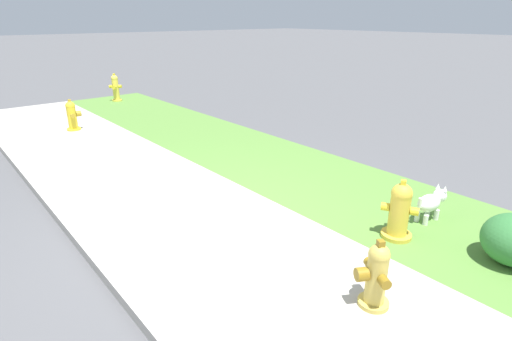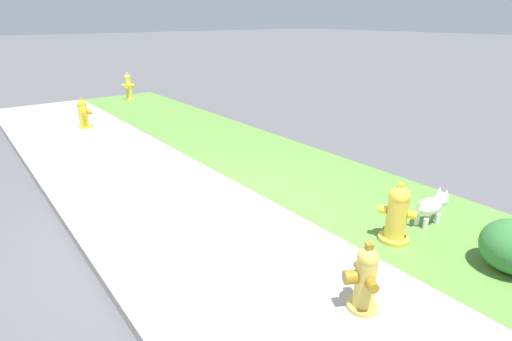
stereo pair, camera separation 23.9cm
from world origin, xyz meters
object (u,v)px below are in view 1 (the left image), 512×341
fire_hydrant_far_end (72,116)px  fire_hydrant_mid_block (399,211)px  fire_hydrant_by_grass_verge (116,88)px  fire_hydrant_near_corner (376,276)px  small_white_dog (431,202)px

fire_hydrant_far_end → fire_hydrant_mid_block: size_ratio=0.98×
fire_hydrant_by_grass_verge → fire_hydrant_near_corner: (10.20, -1.88, -0.08)m
fire_hydrant_mid_block → small_white_dog: bearing=60.4°
fire_hydrant_by_grass_verge → small_white_dog: fire_hydrant_by_grass_verge is taller
fire_hydrant_by_grass_verge → fire_hydrant_near_corner: bearing=116.7°
small_white_dog → fire_hydrant_near_corner: bearing=-161.9°
fire_hydrant_far_end → fire_hydrant_by_grass_verge: (-2.55, 2.02, 0.06)m
fire_hydrant_mid_block → fire_hydrant_by_grass_verge: bearing=149.0°
fire_hydrant_far_end → fire_hydrant_near_corner: bearing=7.8°
fire_hydrant_near_corner → small_white_dog: bearing=-45.4°
fire_hydrant_by_grass_verge → fire_hydrant_mid_block: 9.72m
fire_hydrant_far_end → fire_hydrant_by_grass_verge: bearing=148.5°
fire_hydrant_by_grass_verge → fire_hydrant_near_corner: 10.37m
fire_hydrant_near_corner → small_white_dog: 1.94m
fire_hydrant_by_grass_verge → small_white_dog: 9.72m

